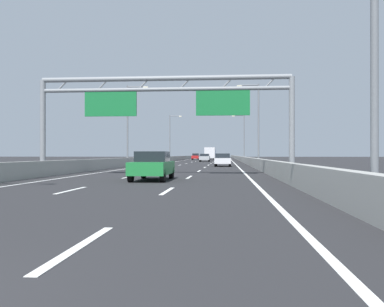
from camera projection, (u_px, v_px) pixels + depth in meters
name	position (u px, v px, depth m)	size (l,w,h in m)	color
ground_plane	(210.00, 160.00, 102.27)	(260.00, 260.00, 0.00)	#262628
lane_dash_left_1	(71.00, 190.00, 15.21)	(0.16, 3.00, 0.01)	white
lane_dash_left_2	(129.00, 177.00, 24.18)	(0.16, 3.00, 0.01)	white
lane_dash_left_3	(155.00, 171.00, 33.15)	(0.16, 3.00, 0.01)	white
lane_dash_left_4	(170.00, 167.00, 42.12)	(0.16, 3.00, 0.01)	white
lane_dash_left_5	(180.00, 165.00, 51.09)	(0.16, 3.00, 0.01)	white
lane_dash_left_6	(187.00, 163.00, 60.06)	(0.16, 3.00, 0.01)	white
lane_dash_left_7	(192.00, 162.00, 69.03)	(0.16, 3.00, 0.01)	white
lane_dash_left_8	(196.00, 161.00, 78.00)	(0.16, 3.00, 0.01)	white
lane_dash_left_9	(199.00, 161.00, 86.97)	(0.16, 3.00, 0.01)	white
lane_dash_left_10	(201.00, 160.00, 95.94)	(0.16, 3.00, 0.01)	white
lane_dash_left_11	(203.00, 160.00, 104.91)	(0.16, 3.00, 0.01)	white
lane_dash_left_12	(205.00, 159.00, 113.87)	(0.16, 3.00, 0.01)	white
lane_dash_left_13	(207.00, 159.00, 122.84)	(0.16, 3.00, 0.01)	white
lane_dash_left_14	(208.00, 158.00, 131.81)	(0.16, 3.00, 0.01)	white
lane_dash_left_15	(209.00, 158.00, 140.78)	(0.16, 3.00, 0.01)	white
lane_dash_left_16	(210.00, 158.00, 149.75)	(0.16, 3.00, 0.01)	white
lane_dash_left_17	(211.00, 158.00, 158.72)	(0.16, 3.00, 0.01)	white
lane_dash_right_0	(79.00, 246.00, 5.94)	(0.16, 3.00, 0.01)	white
lane_dash_right_1	(167.00, 191.00, 14.91)	(0.16, 3.00, 0.01)	white
lane_dash_right_2	(189.00, 177.00, 23.88)	(0.16, 3.00, 0.01)	white
lane_dash_right_3	(199.00, 171.00, 32.85)	(0.16, 3.00, 0.01)	white
lane_dash_right_4	(205.00, 167.00, 41.82)	(0.16, 3.00, 0.01)	white
lane_dash_right_5	(209.00, 165.00, 50.79)	(0.16, 3.00, 0.01)	white
lane_dash_right_6	(211.00, 163.00, 59.76)	(0.16, 3.00, 0.01)	white
lane_dash_right_7	(213.00, 162.00, 68.73)	(0.16, 3.00, 0.01)	white
lane_dash_right_8	(214.00, 161.00, 77.70)	(0.16, 3.00, 0.01)	white
lane_dash_right_9	(216.00, 161.00, 86.67)	(0.16, 3.00, 0.01)	white
lane_dash_right_10	(217.00, 160.00, 95.64)	(0.16, 3.00, 0.01)	white
lane_dash_right_11	(217.00, 160.00, 104.61)	(0.16, 3.00, 0.01)	white
lane_dash_right_12	(218.00, 159.00, 113.58)	(0.16, 3.00, 0.01)	white
lane_dash_right_13	(219.00, 159.00, 122.55)	(0.16, 3.00, 0.01)	white
lane_dash_right_14	(219.00, 158.00, 131.52)	(0.16, 3.00, 0.01)	white
lane_dash_right_15	(219.00, 158.00, 140.49)	(0.16, 3.00, 0.01)	white
lane_dash_right_16	(220.00, 158.00, 149.46)	(0.16, 3.00, 0.01)	white
lane_dash_right_17	(220.00, 158.00, 158.43)	(0.16, 3.00, 0.01)	white
edge_line_left	(184.00, 160.00, 90.74)	(0.16, 176.00, 0.01)	white
edge_line_right	(232.00, 160.00, 89.88)	(0.16, 176.00, 0.01)	white
barrier_left	(186.00, 157.00, 112.80)	(0.45, 220.00, 0.95)	#9E9E99
barrier_right	(237.00, 158.00, 111.67)	(0.45, 220.00, 0.95)	#9E9E99
sign_gantry	(165.00, 100.00, 26.17)	(16.43, 0.36, 6.36)	gray
streetlamp_left_mid	(129.00, 120.00, 48.54)	(2.58, 0.28, 9.50)	slate
streetlamp_right_mid	(256.00, 119.00, 47.32)	(2.58, 0.28, 9.50)	slate
streetlamp_left_far	(171.00, 135.00, 85.40)	(2.58, 0.28, 9.50)	slate
streetlamp_right_far	(243.00, 135.00, 84.18)	(2.58, 0.28, 9.50)	slate
black_car	(224.00, 157.00, 78.45)	(1.83, 4.63, 1.42)	black
green_car	(152.00, 166.00, 21.20)	(1.78, 4.24, 1.49)	#1E7A38
silver_car	(205.00, 158.00, 75.44)	(1.83, 4.18, 1.44)	#A8ADB2
red_car	(196.00, 157.00, 102.33)	(1.76, 4.33, 1.56)	red
white_car	(223.00, 160.00, 45.83)	(1.77, 4.55, 1.44)	silver
box_truck	(210.00, 153.00, 98.33)	(2.41, 8.40, 2.96)	#194799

